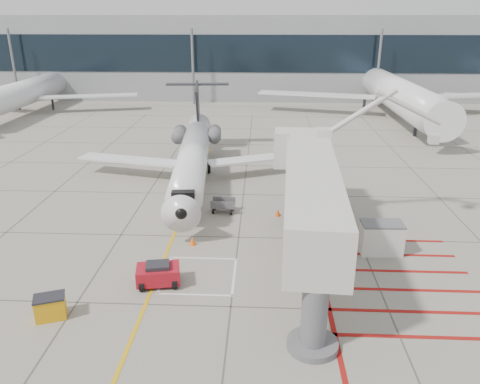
{
  "coord_description": "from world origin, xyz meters",
  "views": [
    {
      "loc": [
        1.43,
        -24.23,
        13.96
      ],
      "look_at": [
        0.0,
        6.0,
        2.5
      ],
      "focal_mm": 35.0,
      "sensor_mm": 36.0,
      "label": 1
    }
  ],
  "objects_px": {
    "pushback_tug": "(158,273)",
    "spill_bin": "(50,307)",
    "jet_bridge": "(311,207)",
    "regional_jet": "(190,149)"
  },
  "relations": [
    {
      "from": "regional_jet",
      "to": "jet_bridge",
      "type": "height_order",
      "value": "jet_bridge"
    },
    {
      "from": "pushback_tug",
      "to": "spill_bin",
      "type": "bearing_deg",
      "value": -155.16
    },
    {
      "from": "pushback_tug",
      "to": "jet_bridge",
      "type": "bearing_deg",
      "value": 2.61
    },
    {
      "from": "regional_jet",
      "to": "spill_bin",
      "type": "height_order",
      "value": "regional_jet"
    },
    {
      "from": "jet_bridge",
      "to": "pushback_tug",
      "type": "xyz_separation_m",
      "value": [
        -8.38,
        -1.94,
        -3.31
      ]
    },
    {
      "from": "regional_jet",
      "to": "pushback_tug",
      "type": "bearing_deg",
      "value": -93.66
    },
    {
      "from": "jet_bridge",
      "to": "pushback_tug",
      "type": "relative_size",
      "value": 8.53
    },
    {
      "from": "pushback_tug",
      "to": "spill_bin",
      "type": "distance_m",
      "value": 5.68
    },
    {
      "from": "jet_bridge",
      "to": "spill_bin",
      "type": "distance_m",
      "value": 14.43
    },
    {
      "from": "jet_bridge",
      "to": "spill_bin",
      "type": "height_order",
      "value": "jet_bridge"
    }
  ]
}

